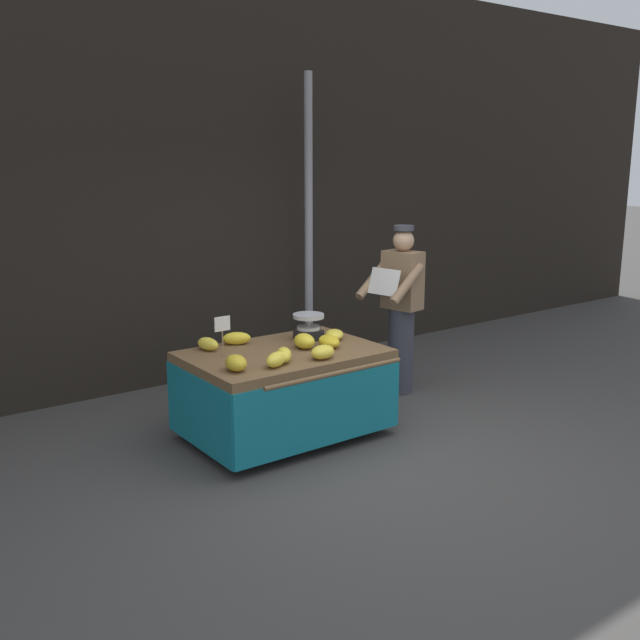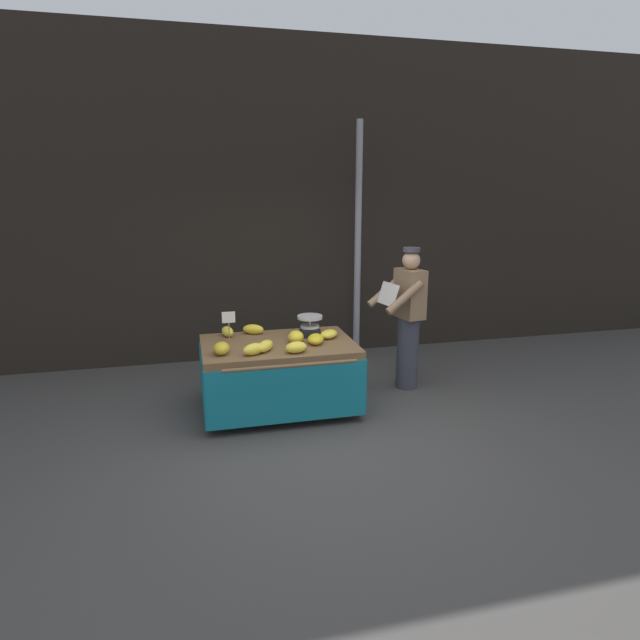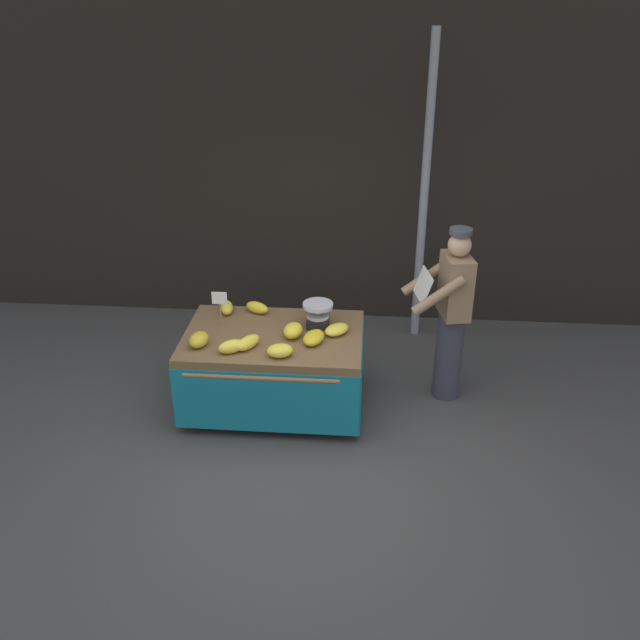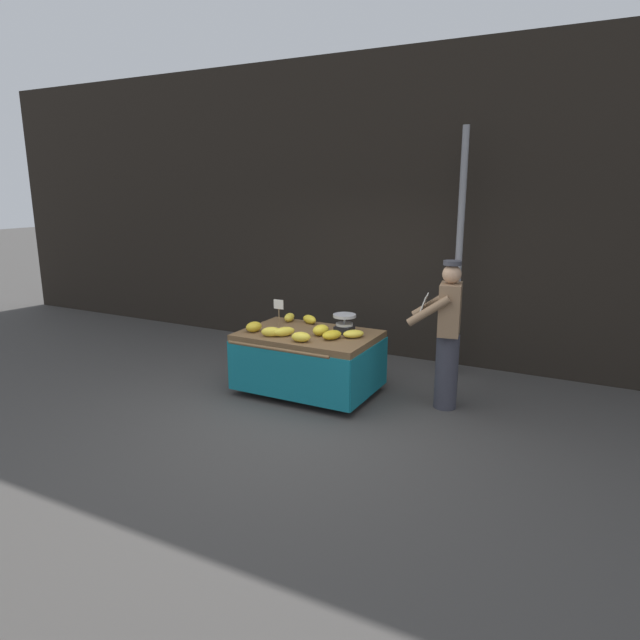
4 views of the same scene
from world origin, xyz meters
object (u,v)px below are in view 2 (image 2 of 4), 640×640
Objects in this scene: price_sign at (229,320)px; banana_bunch_3 at (228,331)px; banana_bunch_5 at (296,337)px; street_pole at (358,244)px; banana_bunch_6 at (329,334)px; banana_bunch_8 at (222,348)px; vendor_person at (408,318)px; banana_bunch_0 at (316,339)px; banana_bunch_1 at (253,329)px; banana_cart at (279,361)px; weighing_scale at (310,326)px; banana_bunch_7 at (254,349)px; banana_bunch_2 at (265,346)px; banana_bunch_4 at (296,347)px.

banana_bunch_3 is at bearing 89.94° from price_sign.
banana_bunch_5 is at bearing -13.82° from price_sign.
street_pole is 2.38m from banana_bunch_3.
street_pole is at bearing 61.99° from banana_bunch_6.
banana_bunch_8 reaches higher than banana_bunch_3.
street_pole is 1.92m from banana_bunch_6.
banana_bunch_5 is 1.47m from vendor_person.
banana_bunch_5 reaches higher than banana_bunch_8.
banana_bunch_3 is 0.67m from banana_bunch_8.
banana_bunch_0 is 0.81m from banana_bunch_1.
banana_bunch_3 reaches higher than banana_cart.
banana_bunch_1 is 1.84m from vendor_person.
banana_cart is 6.73× the size of banana_bunch_1.
street_pole is at bearing 42.73° from banana_bunch_8.
banana_bunch_8 is (-0.80, -0.23, -0.00)m from banana_bunch_5.
banana_bunch_5 is (-0.21, -0.23, -0.05)m from weighing_scale.
banana_bunch_5 reaches higher than banana_bunch_6.
banana_cart is at bearing -131.28° from street_pole.
street_pole reaches higher than banana_bunch_5.
banana_cart is 0.54m from banana_bunch_7.
weighing_scale is at bearing 88.05° from banana_bunch_0.
banana_bunch_8 is at bearing 164.29° from banana_bunch_7.
weighing_scale is 1.04× the size of banana_bunch_2.
banana_bunch_5 is 0.90× the size of banana_bunch_6.
price_sign is at bearing 128.67° from banana_bunch_2.
weighing_scale is at bearing 64.74° from banana_bunch_4.
weighing_scale is 1.26× the size of banana_bunch_8.
banana_bunch_8 is (-2.01, -1.86, -0.80)m from street_pole.
banana_bunch_8 reaches higher than banana_bunch_4.
banana_bunch_7 is at bearing -96.77° from banana_bunch_1.
vendor_person is at bearing 13.91° from banana_bunch_6.
banana_bunch_3 is at bearing -147.92° from street_pole.
weighing_scale is 1.21× the size of banana_bunch_3.
banana_bunch_2 is 1.89m from vendor_person.
vendor_person is (2.13, 0.18, -0.14)m from price_sign.
banana_cart is at bearing -14.98° from price_sign.
banana_bunch_0 is (-1.01, -1.72, -0.81)m from street_pole.
banana_bunch_5 is (0.40, -0.46, 0.01)m from banana_bunch_1.
banana_bunch_7 is (-0.31, -0.36, 0.27)m from banana_cart.
banana_cart is 4.84× the size of price_sign.
banana_bunch_3 is 1.14m from banana_bunch_6.
price_sign is 1.48× the size of banana_bunch_5.
banana_bunch_1 is at bearing 83.23° from banana_bunch_7.
banana_bunch_4 is 0.64m from banana_bunch_6.
vendor_person reaches higher than weighing_scale.
weighing_scale reaches higher than banana_bunch_3.
banana_bunch_3 is at bearing 148.04° from banana_bunch_5.
banana_bunch_0 is at bearing 7.89° from banana_bunch_8.
banana_bunch_4 reaches higher than banana_bunch_6.
street_pole is 1.50m from vendor_person.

